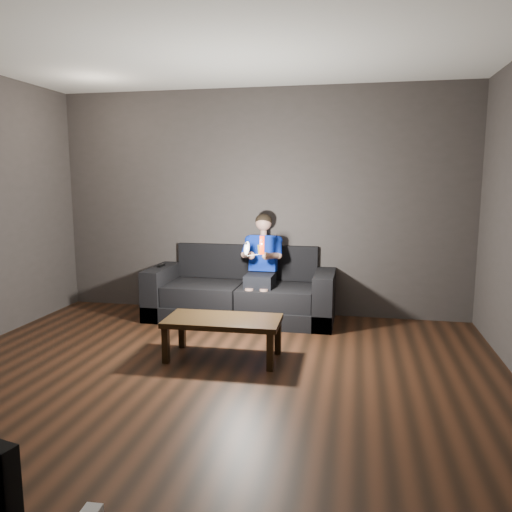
# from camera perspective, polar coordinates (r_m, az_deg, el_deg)

# --- Properties ---
(floor) EXTENTS (5.00, 5.00, 0.00)m
(floor) POSITION_cam_1_polar(r_m,az_deg,el_deg) (3.98, -6.83, -15.59)
(floor) COLOR black
(floor) RESTS_ON ground
(back_wall) EXTENTS (5.00, 0.04, 2.70)m
(back_wall) POSITION_cam_1_polar(r_m,az_deg,el_deg) (6.05, 0.40, 6.09)
(back_wall) COLOR #383331
(back_wall) RESTS_ON ground
(ceiling) EXTENTS (5.00, 5.00, 0.02)m
(ceiling) POSITION_cam_1_polar(r_m,az_deg,el_deg) (3.78, -7.66, 25.03)
(ceiling) COLOR white
(ceiling) RESTS_ON back_wall
(sofa) EXTENTS (2.17, 0.94, 0.84)m
(sofa) POSITION_cam_1_polar(r_m,az_deg,el_deg) (5.95, -1.59, -4.43)
(sofa) COLOR black
(sofa) RESTS_ON floor
(child) EXTENTS (0.47, 0.58, 1.16)m
(child) POSITION_cam_1_polar(r_m,az_deg,el_deg) (5.76, 0.66, -0.29)
(child) COLOR black
(child) RESTS_ON sofa
(wii_remote_red) EXTENTS (0.05, 0.08, 0.20)m
(wii_remote_red) POSITION_cam_1_polar(r_m,az_deg,el_deg) (5.28, 0.70, 1.24)
(wii_remote_red) COLOR #EE2300
(wii_remote_red) RESTS_ON child
(nunchuk_white) EXTENTS (0.09, 0.11, 0.16)m
(nunchuk_white) POSITION_cam_1_polar(r_m,az_deg,el_deg) (5.32, -1.06, 0.90)
(nunchuk_white) COLOR white
(nunchuk_white) RESTS_ON child
(wii_remote_black) EXTENTS (0.04, 0.15, 0.03)m
(wii_remote_black) POSITION_cam_1_polar(r_m,az_deg,el_deg) (6.11, -10.76, -1.06)
(wii_remote_black) COLOR black
(wii_remote_black) RESTS_ON sofa
(coffee_table) EXTENTS (1.06, 0.55, 0.38)m
(coffee_table) POSITION_cam_1_polar(r_m,az_deg,el_deg) (4.61, -3.79, -7.72)
(coffee_table) COLOR black
(coffee_table) RESTS_ON floor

